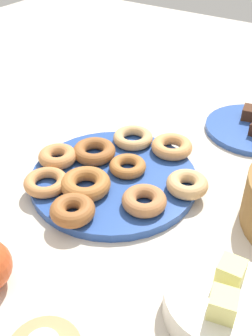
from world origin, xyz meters
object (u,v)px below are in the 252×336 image
Objects in this scene: donut_0 at (46,182)px; donut_5 at (172,147)px; donut_7 at (73,210)px; donut_4 at (86,184)px; donut_2 at (187,184)px; donut_3 at (94,151)px; donut_6 at (128,166)px; donut_9 at (133,138)px; donut_plate at (114,178)px; melon_chunk_right at (223,305)px; donut_8 at (58,156)px; donut_1 at (144,201)px; fruit_bowl at (219,304)px; melon_chunk_left at (231,272)px.

donut_0 is 0.96× the size of donut_5.
donut_7 is (0.28, -0.05, 0.00)m from donut_5.
donut_4 is 0.08m from donut_7.
donut_2 and donut_3 have the same top height.
donut_6 and donut_9 have the same top height.
donut_plate is 0.37m from melon_chunk_right.
donut_8 reaches higher than donut_9.
donut_plate is at bearing -21.96° from donut_5.
donut_3 is at bearing 138.40° from donut_8.
donut_2 is 0.29m from melon_chunk_right.
donut_1 is at bearing 101.05° from donut_4.
fruit_bowl is 0.05m from melon_chunk_left.
donut_7 is at bearing 25.89° from donut_3.
melon_chunk_right is (0.34, 0.26, 0.03)m from donut_5.
donut_2 is at bearing 121.96° from donut_0.
donut_4 reaches higher than donut_3.
donut_8 is at bearing -104.73° from melon_chunk_left.
donut_7 reaches higher than donut_9.
fruit_bowl is at bearing 80.77° from donut_0.
donut_5 is 1.00× the size of donut_9.
donut_4 is (-0.04, 0.07, 0.00)m from donut_0.
fruit_bowl is (0.20, 0.37, -0.01)m from donut_3.
donut_1 is at bearing -125.11° from melon_chunk_right.
donut_1 is 0.19m from donut_5.
melon_chunk_right is (0.06, 0.01, 0.00)m from melon_chunk_left.
donut_0 is at bearing -95.21° from melon_chunk_left.
melon_chunk_right is (0.22, 0.30, 0.03)m from donut_6.
donut_2 is 1.07× the size of donut_6.
donut_1 is at bearing -115.09° from melon_chunk_left.
donut_3 is 1.14× the size of donut_8.
donut_0 is 0.28m from donut_5.
donut_5 is 0.37m from melon_chunk_left.
donut_2 reaches higher than donut_9.
donut_9 is at bearing -164.40° from donut_plate.
melon_chunk_left is at bearing 65.46° from donut_3.
donut_6 reaches higher than donut_plate.
donut_1 is 1.02× the size of donut_2.
donut_4 is at bearing -18.23° from donut_6.
donut_2 is 0.88× the size of donut_3.
donut_2 is 0.20m from donut_9.
donut_8 is (0.17, -0.18, 0.00)m from donut_5.
fruit_bowl is at bearing 71.85° from donut_8.
donut_2 is at bearing -142.98° from fruit_bowl.
donut_4 is 2.69× the size of melon_chunk_right.
donut_8 is 0.51× the size of fruit_bowl.
donut_3 is at bearing -117.95° from fruit_bowl.
donut_1 and donut_3 have the same top height.
donut_plate is at bearing -114.51° from donut_1.
donut_9 is (0.02, -0.09, -0.00)m from donut_5.
donut_0 is at bearing -63.32° from donut_4.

